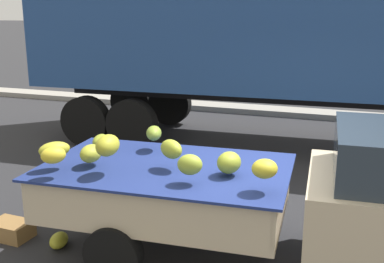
# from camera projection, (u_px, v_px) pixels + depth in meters

# --- Properties ---
(ground) EXTENTS (220.00, 220.00, 0.00)m
(ground) POSITION_uv_depth(u_px,v_px,m) (277.00, 255.00, 5.67)
(ground) COLOR #28282B
(curb_strip) EXTENTS (80.00, 0.80, 0.16)m
(curb_strip) POSITION_uv_depth(u_px,v_px,m) (328.00, 115.00, 12.89)
(curb_strip) COLOR gray
(curb_strip) RESTS_ON ground
(pickup_truck) EXTENTS (5.22, 2.12, 1.70)m
(pickup_truck) POSITION_uv_depth(u_px,v_px,m) (344.00, 200.00, 5.05)
(pickup_truck) COLOR #CCB793
(pickup_truck) RESTS_ON ground
(semi_trailer) EXTENTS (12.11, 3.19, 3.95)m
(semi_trailer) POSITION_uv_depth(u_px,v_px,m) (314.00, 27.00, 9.48)
(semi_trailer) COLOR navy
(semi_trailer) RESTS_ON ground
(fallen_banana_bunch_near_tailgate) EXTENTS (0.32, 0.39, 0.17)m
(fallen_banana_bunch_near_tailgate) POSITION_uv_depth(u_px,v_px,m) (59.00, 240.00, 5.85)
(fallen_banana_bunch_near_tailgate) COLOR gold
(fallen_banana_bunch_near_tailgate) RESTS_ON ground
(produce_crate) EXTENTS (0.53, 0.38, 0.22)m
(produce_crate) POSITION_uv_depth(u_px,v_px,m) (11.00, 230.00, 6.08)
(produce_crate) COLOR olive
(produce_crate) RESTS_ON ground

